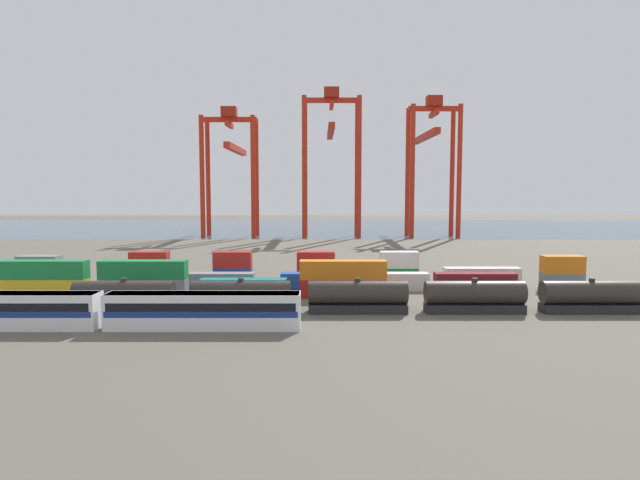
# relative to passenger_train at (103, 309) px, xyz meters

# --- Properties ---
(ground_plane) EXTENTS (420.00, 420.00, 0.00)m
(ground_plane) POSITION_rel_passenger_train_xyz_m (11.88, 63.36, -2.14)
(ground_plane) COLOR #5B564C
(harbour_water) EXTENTS (400.00, 110.00, 0.01)m
(harbour_water) POSITION_rel_passenger_train_xyz_m (11.88, 163.63, -2.14)
(harbour_water) COLOR #384C60
(harbour_water) RESTS_ON ground_plane
(passenger_train) EXTENTS (42.82, 3.14, 3.90)m
(passenger_train) POSITION_rel_passenger_train_xyz_m (0.00, 0.00, 0.00)
(passenger_train) COLOR silver
(passenger_train) RESTS_ON ground_plane
(freight_tank_row) EXTENTS (69.37, 2.81, 4.27)m
(freight_tank_row) POSITION_rel_passenger_train_xyz_m (28.18, 7.83, -0.14)
(freight_tank_row) COLOR #232326
(freight_tank_row) RESTS_ON ground_plane
(shipping_container_0) EXTENTS (12.10, 2.44, 2.60)m
(shipping_container_0) POSITION_rel_passenger_train_xyz_m (-15.23, 17.55, -0.84)
(shipping_container_0) COLOR gold
(shipping_container_0) RESTS_ON ground_plane
(shipping_container_1) EXTENTS (12.10, 2.44, 2.60)m
(shipping_container_1) POSITION_rel_passenger_train_xyz_m (-15.23, 17.55, 1.76)
(shipping_container_1) COLOR #197538
(shipping_container_1) RESTS_ON shipping_container_0
(shipping_container_2) EXTENTS (12.10, 2.44, 2.60)m
(shipping_container_2) POSITION_rel_passenger_train_xyz_m (-1.23, 17.55, -0.84)
(shipping_container_2) COLOR slate
(shipping_container_2) RESTS_ON ground_plane
(shipping_container_3) EXTENTS (12.10, 2.44, 2.60)m
(shipping_container_3) POSITION_rel_passenger_train_xyz_m (-1.23, 17.55, 1.76)
(shipping_container_3) COLOR #197538
(shipping_container_3) RESTS_ON shipping_container_2
(shipping_container_4) EXTENTS (12.10, 2.44, 2.60)m
(shipping_container_4) POSITION_rel_passenger_train_xyz_m (12.77, 17.55, -0.84)
(shipping_container_4) COLOR #146066
(shipping_container_4) RESTS_ON ground_plane
(shipping_container_5) EXTENTS (12.10, 2.44, 2.60)m
(shipping_container_5) POSITION_rel_passenger_train_xyz_m (26.76, 17.55, -0.84)
(shipping_container_5) COLOR #AD211C
(shipping_container_5) RESTS_ON ground_plane
(shipping_container_6) EXTENTS (12.10, 2.44, 2.60)m
(shipping_container_6) POSITION_rel_passenger_train_xyz_m (26.76, 17.55, 1.76)
(shipping_container_6) COLOR orange
(shipping_container_6) RESTS_ON shipping_container_5
(shipping_container_7) EXTENTS (6.04, 2.44, 2.60)m
(shipping_container_7) POSITION_rel_passenger_train_xyz_m (-18.66, 23.12, -0.84)
(shipping_container_7) COLOR #197538
(shipping_container_7) RESTS_ON ground_plane
(shipping_container_8) EXTENTS (6.04, 2.44, 2.60)m
(shipping_container_8) POSITION_rel_passenger_train_xyz_m (-18.66, 23.12, 1.76)
(shipping_container_8) COLOR slate
(shipping_container_8) RESTS_ON shipping_container_7
(shipping_container_9) EXTENTS (6.04, 2.44, 2.60)m
(shipping_container_9) POSITION_rel_passenger_train_xyz_m (-5.55, 23.12, -0.84)
(shipping_container_9) COLOR slate
(shipping_container_9) RESTS_ON ground_plane
(shipping_container_10) EXTENTS (12.10, 2.44, 2.60)m
(shipping_container_10) POSITION_rel_passenger_train_xyz_m (7.56, 23.12, -0.84)
(shipping_container_10) COLOR slate
(shipping_container_10) RESTS_ON ground_plane
(shipping_container_11) EXTENTS (6.04, 2.44, 2.60)m
(shipping_container_11) POSITION_rel_passenger_train_xyz_m (20.67, 23.12, -0.84)
(shipping_container_11) COLOR #1C4299
(shipping_container_11) RESTS_ON ground_plane
(shipping_container_12) EXTENTS (12.10, 2.44, 2.60)m
(shipping_container_12) POSITION_rel_passenger_train_xyz_m (33.78, 23.12, -0.84)
(shipping_container_12) COLOR silver
(shipping_container_12) RESTS_ON ground_plane
(shipping_container_13) EXTENTS (12.10, 2.44, 2.60)m
(shipping_container_13) POSITION_rel_passenger_train_xyz_m (46.89, 23.12, -0.84)
(shipping_container_13) COLOR maroon
(shipping_container_13) RESTS_ON ground_plane
(shipping_container_14) EXTENTS (6.04, 2.44, 2.60)m
(shipping_container_14) POSITION_rel_passenger_train_xyz_m (60.00, 23.12, -0.84)
(shipping_container_14) COLOR slate
(shipping_container_14) RESTS_ON ground_plane
(shipping_container_15) EXTENTS (6.04, 2.44, 2.60)m
(shipping_container_15) POSITION_rel_passenger_train_xyz_m (60.00, 23.12, 1.76)
(shipping_container_15) COLOR orange
(shipping_container_15) RESTS_ON shipping_container_14
(shipping_container_16) EXTENTS (6.04, 2.44, 2.60)m
(shipping_container_16) POSITION_rel_passenger_train_xyz_m (-17.19, 28.69, -0.84)
(shipping_container_16) COLOR #197538
(shipping_container_16) RESTS_ON ground_plane
(shipping_container_17) EXTENTS (6.04, 2.44, 2.60)m
(shipping_container_17) POSITION_rel_passenger_train_xyz_m (-3.84, 28.69, -0.84)
(shipping_container_17) COLOR slate
(shipping_container_17) RESTS_ON ground_plane
(shipping_container_18) EXTENTS (6.04, 2.44, 2.60)m
(shipping_container_18) POSITION_rel_passenger_train_xyz_m (-3.84, 28.69, 1.76)
(shipping_container_18) COLOR #AD211C
(shipping_container_18) RESTS_ON shipping_container_17
(shipping_container_19) EXTENTS (6.04, 2.44, 2.60)m
(shipping_container_19) POSITION_rel_passenger_train_xyz_m (9.52, 28.69, -0.84)
(shipping_container_19) COLOR #1C4299
(shipping_container_19) RESTS_ON ground_plane
(shipping_container_20) EXTENTS (6.04, 2.44, 2.60)m
(shipping_container_20) POSITION_rel_passenger_train_xyz_m (9.52, 28.69, 1.76)
(shipping_container_20) COLOR #AD211C
(shipping_container_20) RESTS_ON shipping_container_19
(shipping_container_21) EXTENTS (6.04, 2.44, 2.60)m
(shipping_container_21) POSITION_rel_passenger_train_xyz_m (22.87, 28.69, -0.84)
(shipping_container_21) COLOR #AD211C
(shipping_container_21) RESTS_ON ground_plane
(shipping_container_22) EXTENTS (6.04, 2.44, 2.60)m
(shipping_container_22) POSITION_rel_passenger_train_xyz_m (22.87, 28.69, 1.76)
(shipping_container_22) COLOR #AD211C
(shipping_container_22) RESTS_ON shipping_container_21
(shipping_container_23) EXTENTS (6.04, 2.44, 2.60)m
(shipping_container_23) POSITION_rel_passenger_train_xyz_m (36.23, 28.69, -0.84)
(shipping_container_23) COLOR #197538
(shipping_container_23) RESTS_ON ground_plane
(shipping_container_24) EXTENTS (6.04, 2.44, 2.60)m
(shipping_container_24) POSITION_rel_passenger_train_xyz_m (36.23, 28.69, 1.76)
(shipping_container_24) COLOR silver
(shipping_container_24) RESTS_ON shipping_container_23
(shipping_container_25) EXTENTS (12.10, 2.44, 2.60)m
(shipping_container_25) POSITION_rel_passenger_train_xyz_m (49.58, 28.69, -0.84)
(shipping_container_25) COLOR silver
(shipping_container_25) RESTS_ON ground_plane
(gantry_crane_west) EXTENTS (17.71, 39.05, 41.70)m
(gantry_crane_west) POSITION_rel_passenger_train_xyz_m (-5.63, 123.00, 23.28)
(gantry_crane_west) COLOR red
(gantry_crane_west) RESTS_ON ground_plane
(gantry_crane_central) EXTENTS (18.86, 38.35, 47.77)m
(gantry_crane_central) POSITION_rel_passenger_train_xyz_m (27.23, 122.61, 27.06)
(gantry_crane_central) COLOR red
(gantry_crane_central) RESTS_ON ground_plane
(gantry_crane_east) EXTENTS (16.41, 41.60, 45.14)m
(gantry_crane_east) POSITION_rel_passenger_train_xyz_m (60.08, 123.23, 25.70)
(gantry_crane_east) COLOR red
(gantry_crane_east) RESTS_ON ground_plane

